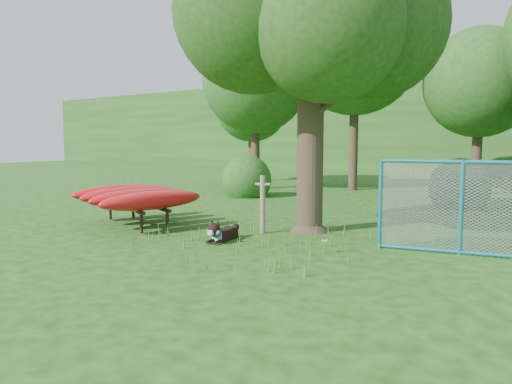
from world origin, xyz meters
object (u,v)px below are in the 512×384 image
Objects in this scene: oak_tree at (310,8)px; husky_dog at (222,233)px; kayak_rack at (136,196)px; fence_section at (461,207)px.

husky_dog is (-0.78, -2.04, -4.68)m from oak_tree.
fence_section is at bearing 30.56° from kayak_rack.
oak_tree reaches higher than fence_section.
oak_tree is 5.25m from fence_section.
fence_section is at bearing 9.72° from husky_dog.
oak_tree reaches higher than kayak_rack.
husky_dog is at bearing 14.13° from kayak_rack.
oak_tree is at bearing 57.10° from husky_dog.
kayak_rack is 3.01m from husky_dog.
fence_section reaches higher than husky_dog.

